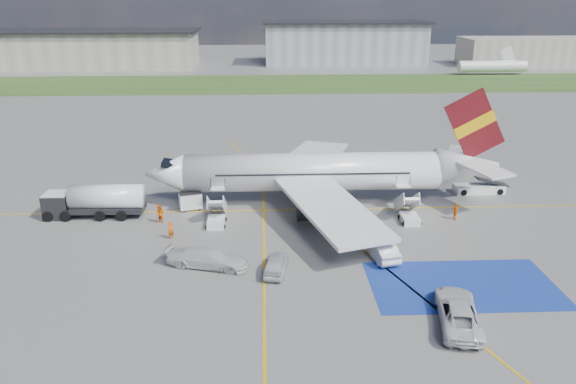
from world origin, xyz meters
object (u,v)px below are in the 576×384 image
airliner (326,172)px  van_white_a (458,308)px  van_white_b (207,255)px  fuel_tanker (95,203)px  gpu_cart (190,202)px  belt_loader (479,189)px  car_silver_b (380,248)px  car_silver_a (276,264)px

airliner → van_white_a: airliner is taller
van_white_b → fuel_tanker: bearing=62.0°
gpu_cart → van_white_a: size_ratio=0.45×
van_white_b → airliner: bearing=-22.7°
belt_loader → car_silver_b: size_ratio=1.20×
belt_loader → van_white_b: size_ratio=1.16×
fuel_tanker → gpu_cart: size_ratio=3.85×
car_silver_b → van_white_a: 10.40m
fuel_tanker → gpu_cart: fuel_tanker is taller
van_white_a → airliner: bearing=-63.6°
airliner → gpu_cart: bearing=-174.3°
airliner → van_white_b: size_ratio=7.25×
fuel_tanker → belt_loader: bearing=8.5°
car_silver_a → car_silver_b: bearing=-156.2°
gpu_cart → van_white_a: (20.33, -21.53, 0.21)m
airliner → fuel_tanker: size_ratio=3.83×
gpu_cart → car_silver_b: bearing=-50.5°
airliner → van_white_b: 18.10m
van_white_a → van_white_b: bearing=-15.9°
gpu_cart → belt_loader: 31.39m
van_white_a → van_white_b: van_white_a is taller
belt_loader → van_white_a: (-10.84, -25.26, 0.60)m
fuel_tanker → van_white_a: (29.36, -20.00, -0.34)m
airliner → van_white_b: airliner is taller
airliner → car_silver_a: bearing=-110.0°
belt_loader → gpu_cart: bearing=-175.1°
belt_loader → car_silver_b: bearing=-134.4°
gpu_cart → van_white_b: size_ratio=0.49×
car_silver_a → gpu_cart: bearing=-49.9°
belt_loader → van_white_b: bearing=-151.7°
airliner → van_white_b: bearing=-128.0°
gpu_cart → van_white_b: bearing=-93.5°
belt_loader → van_white_a: size_ratio=1.07×
fuel_tanker → car_silver_a: bearing=-34.4°
gpu_cart → car_silver_a: (8.35, -13.92, -0.10)m
car_silver_a → fuel_tanker: bearing=-26.3°
car_silver_a → airliner: bearing=-100.8°
airliner → car_silver_b: (3.16, -13.05, -2.59)m
car_silver_a → car_silver_b: 9.01m
airliner → van_white_a: 23.92m
gpu_cart → car_silver_b: gpu_cart is taller
car_silver_a → car_silver_b: (8.72, 2.27, 0.07)m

